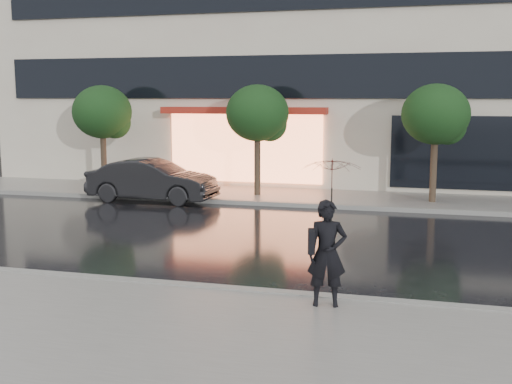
% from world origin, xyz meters
% --- Properties ---
extents(ground, '(120.00, 120.00, 0.00)m').
position_xyz_m(ground, '(0.00, 0.00, 0.00)').
color(ground, black).
rests_on(ground, ground).
extents(sidewalk_near, '(60.00, 4.50, 0.12)m').
position_xyz_m(sidewalk_near, '(0.00, -3.25, 0.06)').
color(sidewalk_near, slate).
rests_on(sidewalk_near, ground).
extents(sidewalk_far, '(60.00, 3.50, 0.12)m').
position_xyz_m(sidewalk_far, '(0.00, 10.25, 0.06)').
color(sidewalk_far, slate).
rests_on(sidewalk_far, ground).
extents(curb_near, '(60.00, 0.25, 0.14)m').
position_xyz_m(curb_near, '(0.00, -1.00, 0.07)').
color(curb_near, gray).
rests_on(curb_near, ground).
extents(curb_far, '(60.00, 0.25, 0.14)m').
position_xyz_m(curb_far, '(0.00, 8.50, 0.07)').
color(curb_far, gray).
rests_on(curb_far, ground).
extents(tree_far_west, '(2.20, 2.20, 3.99)m').
position_xyz_m(tree_far_west, '(-8.94, 10.03, 2.92)').
color(tree_far_west, '#33261C').
rests_on(tree_far_west, ground).
extents(tree_mid_west, '(2.20, 2.20, 3.99)m').
position_xyz_m(tree_mid_west, '(-2.94, 10.03, 2.92)').
color(tree_mid_west, '#33261C').
rests_on(tree_mid_west, ground).
extents(tree_mid_east, '(2.20, 2.20, 3.99)m').
position_xyz_m(tree_mid_east, '(3.06, 10.03, 2.92)').
color(tree_mid_east, '#33261C').
rests_on(tree_mid_east, ground).
extents(parked_car, '(4.45, 1.66, 1.45)m').
position_xyz_m(parked_car, '(-6.27, 8.30, 0.73)').
color(parked_car, black).
rests_on(parked_car, ground).
extents(pedestrian_with_umbrella, '(1.11, 1.12, 2.47)m').
position_xyz_m(pedestrian_with_umbrella, '(1.30, -1.49, 1.71)').
color(pedestrian_with_umbrella, black).
rests_on(pedestrian_with_umbrella, sidewalk_near).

